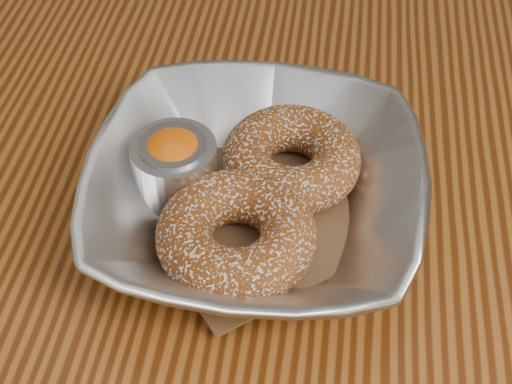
# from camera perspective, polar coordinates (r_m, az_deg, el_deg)

# --- Properties ---
(table) EXTENTS (1.20, 0.80, 0.75)m
(table) POSITION_cam_1_polar(r_m,az_deg,el_deg) (0.56, 9.86, -14.14)
(table) COLOR brown
(table) RESTS_ON ground_plane
(serving_bowl) EXTENTS (0.23, 0.23, 0.06)m
(serving_bowl) POSITION_cam_1_polar(r_m,az_deg,el_deg) (0.48, -0.00, -0.18)
(serving_bowl) COLOR silver
(serving_bowl) RESTS_ON table
(parchment) EXTENTS (0.20, 0.20, 0.00)m
(parchment) POSITION_cam_1_polar(r_m,az_deg,el_deg) (0.50, -0.00, -1.64)
(parchment) COLOR brown
(parchment) RESTS_ON table
(donut_back) EXTENTS (0.12, 0.12, 0.03)m
(donut_back) POSITION_cam_1_polar(r_m,az_deg,el_deg) (0.51, 2.83, 2.69)
(donut_back) COLOR brown
(donut_back) RESTS_ON parchment
(donut_front) EXTENTS (0.14, 0.14, 0.04)m
(donut_front) POSITION_cam_1_polar(r_m,az_deg,el_deg) (0.46, -1.59, -3.43)
(donut_front) COLOR brown
(donut_front) RESTS_ON parchment
(ramekin) EXTENTS (0.06, 0.06, 0.05)m
(ramekin) POSITION_cam_1_polar(r_m,az_deg,el_deg) (0.49, -6.49, 2.09)
(ramekin) COLOR silver
(ramekin) RESTS_ON table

